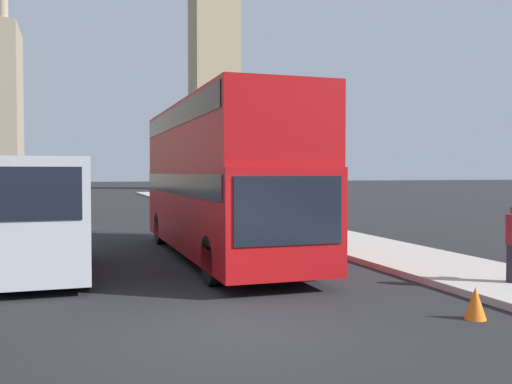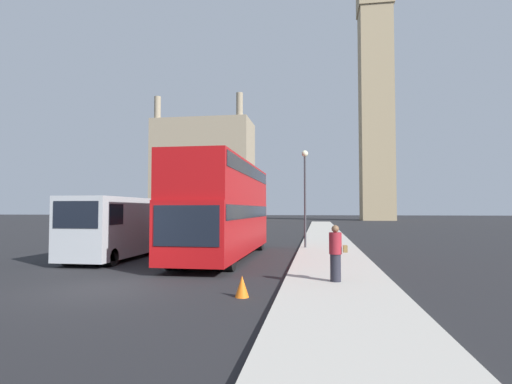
# 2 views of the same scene
# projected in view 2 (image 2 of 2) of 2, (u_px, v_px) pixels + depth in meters

# --- Properties ---
(ground_plane) EXTENTS (300.00, 300.00, 0.00)m
(ground_plane) POSITION_uv_depth(u_px,v_px,m) (107.00, 288.00, 11.46)
(ground_plane) COLOR black
(sidewalk_strip) EXTENTS (3.17, 120.00, 0.15)m
(sidewalk_strip) POSITION_uv_depth(u_px,v_px,m) (341.00, 292.00, 10.46)
(sidewalk_strip) COLOR #ADA89E
(sidewalk_strip) RESTS_ON ground_plane
(clock_tower) EXTENTS (7.10, 7.27, 67.57)m
(clock_tower) POSITION_uv_depth(u_px,v_px,m) (375.00, 56.00, 84.48)
(clock_tower) COLOR tan
(clock_tower) RESTS_ON ground_plane
(building_block_distant) EXTENTS (22.00, 12.00, 27.52)m
(building_block_distant) POSITION_uv_depth(u_px,v_px,m) (204.00, 170.00, 92.12)
(building_block_distant) COLOR gray
(building_block_distant) RESTS_ON ground_plane
(red_double_decker_bus) EXTENTS (2.61, 10.85, 4.37)m
(red_double_decker_bus) POSITION_uv_depth(u_px,v_px,m) (224.00, 206.00, 18.51)
(red_double_decker_bus) COLOR #A80F11
(red_double_decker_bus) RESTS_ON ground_plane
(white_van) EXTENTS (2.21, 6.05, 2.78)m
(white_van) POSITION_uv_depth(u_px,v_px,m) (114.00, 226.00, 17.94)
(white_van) COLOR #B2B7BC
(white_van) RESTS_ON ground_plane
(pedestrian) EXTENTS (0.52, 0.36, 1.64)m
(pedestrian) POSITION_uv_depth(u_px,v_px,m) (336.00, 253.00, 11.63)
(pedestrian) COLOR #23232D
(pedestrian) RESTS_ON sidewalk_strip
(street_lamp) EXTENTS (0.36, 0.36, 5.40)m
(street_lamp) POSITION_uv_depth(u_px,v_px,m) (305.00, 183.00, 22.23)
(street_lamp) COLOR #38383D
(street_lamp) RESTS_ON sidewalk_strip
(parked_sedan) EXTENTS (1.70, 4.78, 1.53)m
(parked_sedan) POSITION_uv_depth(u_px,v_px,m) (228.00, 226.00, 38.37)
(parked_sedan) COLOR maroon
(parked_sedan) RESTS_ON ground_plane
(traffic_cone) EXTENTS (0.36, 0.36, 0.55)m
(traffic_cone) POSITION_uv_depth(u_px,v_px,m) (242.00, 286.00, 10.21)
(traffic_cone) COLOR orange
(traffic_cone) RESTS_ON ground_plane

